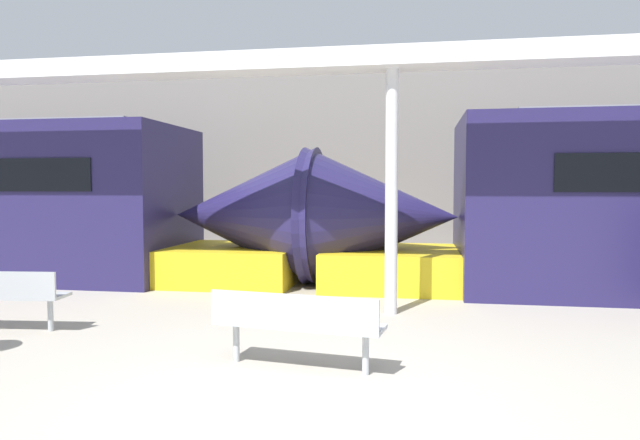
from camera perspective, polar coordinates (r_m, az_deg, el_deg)
The scene contains 5 objects.
ground_plane at distance 5.01m, azimuth -1.86°, elevation -18.55°, with size 60.00×60.00×0.00m, color #A8A093.
station_wall at distance 15.31m, azimuth 6.11°, elevation 5.63°, with size 56.00×0.20×5.00m, color gray.
bench_near at distance 5.89m, azimuth -2.41°, elevation -10.06°, with size 1.82×0.69×0.80m.
support_column_near at distance 8.39m, azimuth 7.16°, elevation 2.74°, with size 0.19×0.19×3.58m, color silver.
canopy_beam at distance 8.59m, azimuth 7.25°, elevation 15.71°, with size 28.00×0.60×0.28m, color silver.
Camera 1 is at (0.92, -4.56, 1.86)m, focal length 32.00 mm.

